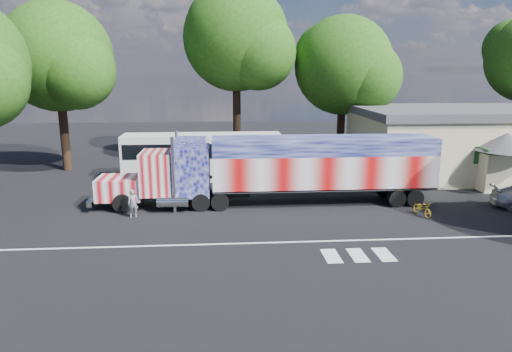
{
  "coord_description": "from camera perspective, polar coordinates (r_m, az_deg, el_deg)",
  "views": [
    {
      "loc": [
        -1.96,
        -23.47,
        8.09
      ],
      "look_at": [
        0.0,
        3.0,
        1.9
      ],
      "focal_mm": 32.0,
      "sensor_mm": 36.0,
      "label": 1
    }
  ],
  "objects": [
    {
      "name": "lane_markings",
      "position": [
        21.61,
        5.93,
        -8.92
      ],
      "size": [
        30.0,
        2.67,
        0.01
      ],
      "color": "silver",
      "rests_on": "ground"
    },
    {
      "name": "tree_ne_a",
      "position": [
        41.87,
        11.08,
        13.33
      ],
      "size": [
        9.05,
        8.62,
        12.78
      ],
      "color": "black",
      "rests_on": "ground"
    },
    {
      "name": "tree_nw_a",
      "position": [
        40.03,
        -23.42,
        13.44
      ],
      "size": [
        9.02,
        8.59,
        13.4
      ],
      "color": "black",
      "rests_on": "ground"
    },
    {
      "name": "ground",
      "position": [
        24.9,
        0.51,
        -5.83
      ],
      "size": [
        100.0,
        100.0,
        0.0
      ],
      "primitive_type": "plane",
      "color": "black"
    },
    {
      "name": "bicycle",
      "position": [
        27.64,
        20.08,
        -3.83
      ],
      "size": [
        0.87,
        1.64,
        0.82
      ],
      "primitive_type": "imported",
      "rotation": [
        0.0,
        0.0,
        0.22
      ],
      "color": "gold",
      "rests_on": "ground"
    },
    {
      "name": "coach_bus",
      "position": [
        34.56,
        -6.67,
        2.51
      ],
      "size": [
        11.78,
        2.74,
        3.43
      ],
      "color": "silver",
      "rests_on": "ground"
    },
    {
      "name": "woman",
      "position": [
        26.51,
        -15.13,
        -3.33
      ],
      "size": [
        0.66,
        0.53,
        1.58
      ],
      "primitive_type": "imported",
      "rotation": [
        0.0,
        0.0,
        0.3
      ],
      "color": "slate",
      "rests_on": "ground"
    },
    {
      "name": "semi_truck",
      "position": [
        27.79,
        3.21,
        1.04
      ],
      "size": [
        20.77,
        3.28,
        4.43
      ],
      "color": "black",
      "rests_on": "ground"
    },
    {
      "name": "hall_building",
      "position": [
        41.07,
        28.08,
        3.93
      ],
      "size": [
        22.4,
        12.8,
        5.2
      ],
      "color": "beige",
      "rests_on": "ground"
    },
    {
      "name": "tree_n_mid",
      "position": [
        41.16,
        -2.27,
        16.76
      ],
      "size": [
        9.61,
        9.15,
        15.36
      ],
      "color": "black",
      "rests_on": "ground"
    }
  ]
}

